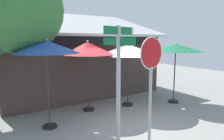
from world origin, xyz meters
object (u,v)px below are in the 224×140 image
Objects in this scene: patio_umbrella_crimson_center at (88,49)px; patio_umbrella_ivory_right at (128,50)px; street_sign_post at (119,83)px; patio_umbrella_royal_blue_left at (46,48)px; stop_sign at (151,75)px; patio_umbrella_forest_green_far_right at (176,48)px.

patio_umbrella_crimson_center reaches higher than patio_umbrella_ivory_right.
street_sign_post is 4.33m from patio_umbrella_ivory_right.
street_sign_post is at bearing -76.90° from patio_umbrella_royal_blue_left.
patio_umbrella_royal_blue_left is at bearing 103.10° from street_sign_post.
patio_umbrella_forest_green_far_right is (3.89, 2.56, 0.44)m from stop_sign.
patio_umbrella_crimson_center is at bearing 162.96° from patio_umbrella_forest_green_far_right.
patio_umbrella_ivory_right is 0.99× the size of patio_umbrella_forest_green_far_right.
stop_sign reaches higher than patio_umbrella_royal_blue_left.
patio_umbrella_ivory_right is at bearing 158.59° from patio_umbrella_forest_green_far_right.
patio_umbrella_forest_green_far_right is at bearing -17.04° from patio_umbrella_crimson_center.
patio_umbrella_ivory_right is (2.79, 3.27, 0.48)m from street_sign_post.
patio_umbrella_crimson_center is at bearing 24.08° from patio_umbrella_royal_blue_left.
patio_umbrella_royal_blue_left is at bearing -172.52° from patio_umbrella_ivory_right.
patio_umbrella_crimson_center is (1.12, 3.62, 0.56)m from street_sign_post.
street_sign_post is 1.14× the size of patio_umbrella_forest_green_far_right.
patio_umbrella_crimson_center is (1.78, 0.80, -0.10)m from patio_umbrella_royal_blue_left.
stop_sign is (0.87, -0.06, 0.10)m from street_sign_post.
patio_umbrella_crimson_center is 1.04× the size of patio_umbrella_ivory_right.
patio_umbrella_royal_blue_left is 5.42m from patio_umbrella_forest_green_far_right.
stop_sign is 1.03× the size of patio_umbrella_crimson_center.
patio_umbrella_ivory_right is 2.11m from patio_umbrella_forest_green_far_right.
patio_umbrella_royal_blue_left is at bearing 117.90° from stop_sign.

